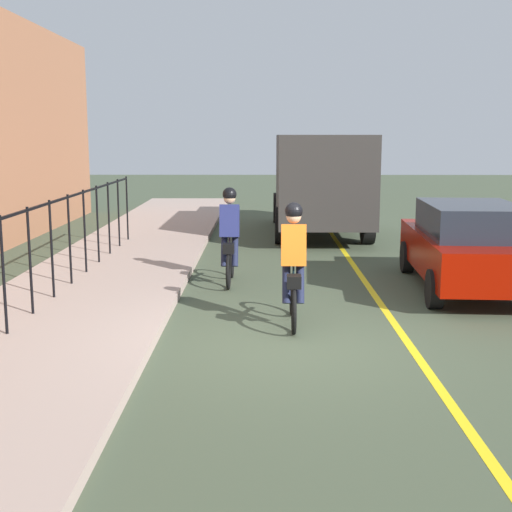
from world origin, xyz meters
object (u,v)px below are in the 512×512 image
Objects in this scene: cyclist_follow at (293,265)px; patrol_sedan at (469,245)px; box_truck_background at (320,179)px; cyclist_lead at (230,237)px.

patrol_sedan is (2.45, -3.27, -0.09)m from cyclist_follow.
cyclist_follow is at bearing 173.54° from box_truck_background.
cyclist_lead is at bearing 87.96° from patrol_sedan.
patrol_sedan is 7.54m from box_truck_background.
patrol_sedan is (-0.41, -4.33, -0.09)m from cyclist_lead.
patrol_sedan is at bearing -94.47° from cyclist_lead.
cyclist_follow reaches higher than patrol_sedan.
box_truck_background reaches higher than patrol_sedan.
cyclist_lead is 3.04m from cyclist_follow.
cyclist_follow is at bearing -158.74° from cyclist_lead.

